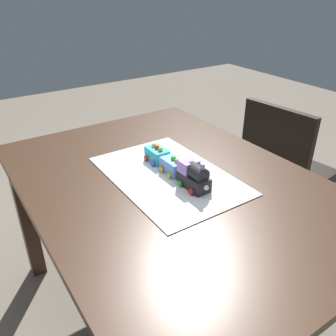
{
  "coord_description": "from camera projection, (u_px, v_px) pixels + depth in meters",
  "views": [
    {
      "loc": [
        -0.94,
        0.64,
        1.41
      ],
      "look_at": [
        0.04,
        -0.01,
        0.77
      ],
      "focal_mm": 37.59,
      "sensor_mm": 36.0,
      "label": 1
    }
  ],
  "objects": [
    {
      "name": "cake_car_flatbed_sky_blue",
      "position": [
        174.0,
        166.0,
        1.35
      ],
      "size": [
        0.1,
        0.08,
        0.07
      ],
      "color": "#669EEA",
      "rests_on": "cake_board"
    },
    {
      "name": "ground_plane",
      "position": [
        171.0,
        315.0,
        1.67
      ],
      "size": [
        8.0,
        8.0,
        0.0
      ],
      "primitive_type": "plane",
      "color": "#6B6054"
    },
    {
      "name": "cake_board",
      "position": [
        168.0,
        175.0,
        1.35
      ],
      "size": [
        0.6,
        0.4,
        0.0
      ],
      "primitive_type": "cube",
      "color": "silver",
      "rests_on": "dining_table"
    },
    {
      "name": "dining_table",
      "position": [
        171.0,
        205.0,
        1.37
      ],
      "size": [
        1.4,
        1.0,
        0.74
      ],
      "color": "#382316",
      "rests_on": "ground"
    },
    {
      "name": "cake_car_hopper_turquoise",
      "position": [
        157.0,
        155.0,
        1.44
      ],
      "size": [
        0.1,
        0.08,
        0.07
      ],
      "color": "#38B7C6",
      "rests_on": "cake_board"
    },
    {
      "name": "cake_locomotive",
      "position": [
        194.0,
        176.0,
        1.25
      ],
      "size": [
        0.14,
        0.08,
        0.12
      ],
      "color": "#232328",
      "rests_on": "cake_board"
    },
    {
      "name": "chair",
      "position": [
        283.0,
        170.0,
        1.95
      ],
      "size": [
        0.44,
        0.44,
        0.86
      ],
      "rotation": [
        0.0,
        0.0,
        0.1
      ],
      "color": "black",
      "rests_on": "ground"
    }
  ]
}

